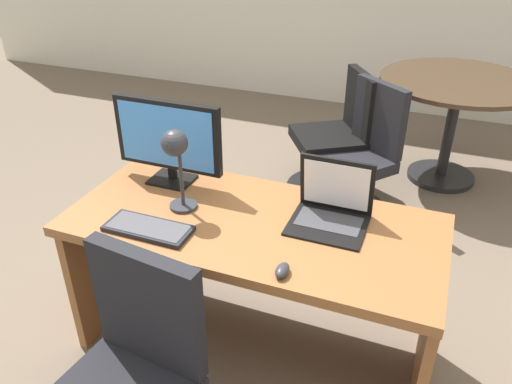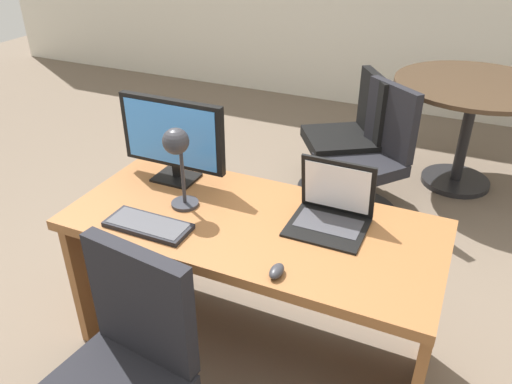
{
  "view_description": "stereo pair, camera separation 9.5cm",
  "coord_description": "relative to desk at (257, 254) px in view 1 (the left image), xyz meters",
  "views": [
    {
      "loc": [
        0.65,
        -1.64,
        1.9
      ],
      "look_at": [
        0.0,
        0.04,
        0.85
      ],
      "focal_mm": 35.57,
      "sensor_mm": 36.0,
      "label": 1
    },
    {
      "loc": [
        0.74,
        -1.6,
        1.9
      ],
      "look_at": [
        0.0,
        0.04,
        0.85
      ],
      "focal_mm": 35.57,
      "sensor_mm": 36.0,
      "label": 2
    }
  ],
  "objects": [
    {
      "name": "laptop",
      "position": [
        0.3,
        0.1,
        0.28
      ],
      "size": [
        0.31,
        0.27,
        0.26
      ],
      "color": "black",
      "rests_on": "desk"
    },
    {
      "name": "desk",
      "position": [
        0.0,
        0.0,
        0.0
      ],
      "size": [
        1.57,
        0.71,
        0.73
      ],
      "color": "brown",
      "rests_on": "ground"
    },
    {
      "name": "ground",
      "position": [
        0.0,
        1.46,
        -0.53
      ],
      "size": [
        12.0,
        12.0,
        0.0
      ],
      "primitive_type": "plane",
      "color": "#6B5B4C"
    },
    {
      "name": "desk_lamp",
      "position": [
        -0.32,
        -0.08,
        0.47
      ],
      "size": [
        0.12,
        0.14,
        0.37
      ],
      "color": "#2D2D33",
      "rests_on": "desk"
    },
    {
      "name": "keyboard",
      "position": [
        -0.37,
        -0.26,
        0.21
      ],
      "size": [
        0.36,
        0.15,
        0.02
      ],
      "color": "black",
      "rests_on": "desk"
    },
    {
      "name": "monitor",
      "position": [
        -0.49,
        0.14,
        0.42
      ],
      "size": [
        0.52,
        0.16,
        0.4
      ],
      "color": "black",
      "rests_on": "desk"
    },
    {
      "name": "mouse",
      "position": [
        0.23,
        -0.33,
        0.22
      ],
      "size": [
        0.05,
        0.09,
        0.04
      ],
      "color": "#2D2D33",
      "rests_on": "desk"
    },
    {
      "name": "meeting_chair_far",
      "position": [
        -0.02,
        1.61,
        -0.17
      ],
      "size": [
        0.65,
        0.64,
        0.88
      ],
      "color": "black",
      "rests_on": "ground"
    },
    {
      "name": "meeting_chair_near",
      "position": [
        0.18,
        1.39,
        -0.18
      ],
      "size": [
        0.65,
        0.65,
        0.89
      ],
      "color": "black",
      "rests_on": "ground"
    },
    {
      "name": "meeting_table",
      "position": [
        0.73,
        2.09,
        0.07
      ],
      "size": [
        1.11,
        1.11,
        0.8
      ],
      "color": "black",
      "rests_on": "ground"
    }
  ]
}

